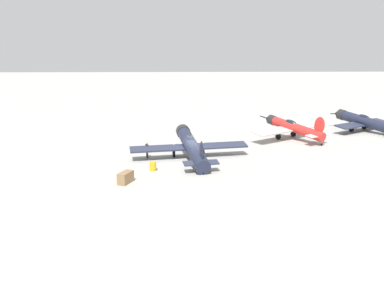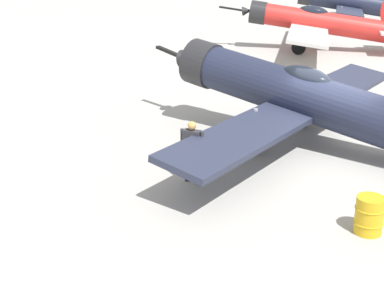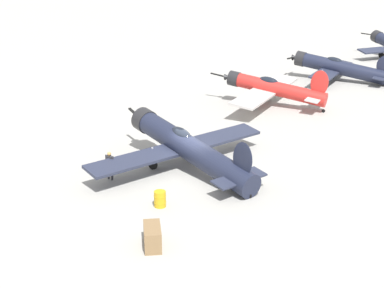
# 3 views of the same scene
# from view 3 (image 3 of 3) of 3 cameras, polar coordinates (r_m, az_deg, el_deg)

# --- Properties ---
(ground_plane) EXTENTS (400.00, 400.00, 0.00)m
(ground_plane) POSITION_cam_3_polar(r_m,az_deg,el_deg) (34.05, 0.00, -2.86)
(ground_plane) COLOR #A8A59E
(airplane_foreground) EXTENTS (12.91, 12.52, 3.22)m
(airplane_foreground) POSITION_cam_3_polar(r_m,az_deg,el_deg) (33.90, -0.56, -0.31)
(airplane_foreground) COLOR #1E2338
(airplane_foreground) RESTS_ON ground_plane
(airplane_mid_apron) EXTENTS (11.31, 9.59, 3.64)m
(airplane_mid_apron) POSITION_cam_3_polar(r_m,az_deg,el_deg) (48.61, 8.27, 5.73)
(airplane_mid_apron) COLOR red
(airplane_mid_apron) RESTS_ON ground_plane
(airplane_far_line) EXTENTS (9.96, 9.78, 3.13)m
(airplane_far_line) POSITION_cam_3_polar(r_m,az_deg,el_deg) (59.88, 14.87, 7.63)
(airplane_far_line) COLOR #1E2338
(airplane_far_line) RESTS_ON ground_plane
(ground_crew_mechanic) EXTENTS (0.39, 0.63, 1.73)m
(ground_crew_mechanic) POSITION_cam_3_polar(r_m,az_deg,el_deg) (32.88, -8.50, -1.94)
(ground_crew_mechanic) COLOR #2D2D33
(ground_crew_mechanic) RESTS_ON ground_plane
(equipment_crate) EXTENTS (1.36, 1.82, 1.00)m
(equipment_crate) POSITION_cam_3_polar(r_m,az_deg,el_deg) (25.65, -4.11, -9.51)
(equipment_crate) COLOR olive
(equipment_crate) RESTS_ON ground_plane
(fuel_drum) EXTENTS (0.67, 0.67, 0.88)m
(fuel_drum) POSITION_cam_3_polar(r_m,az_deg,el_deg) (29.40, -3.32, -5.68)
(fuel_drum) COLOR gold
(fuel_drum) RESTS_ON ground_plane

